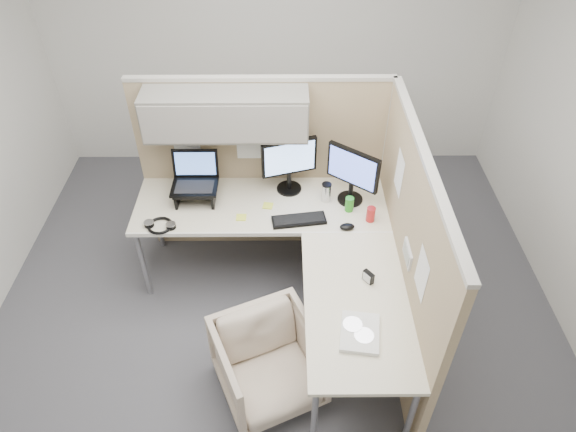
{
  "coord_description": "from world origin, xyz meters",
  "views": [
    {
      "loc": [
        0.08,
        -2.57,
        3.32
      ],
      "look_at": [
        0.1,
        0.25,
        0.85
      ],
      "focal_mm": 32.0,
      "sensor_mm": 36.0,
      "label": 1
    }
  ],
  "objects_px": {
    "desk": "(291,244)",
    "keyboard": "(299,220)",
    "office_chair": "(269,361)",
    "monitor_left": "(289,162)"
  },
  "relations": [
    {
      "from": "monitor_left",
      "to": "keyboard",
      "type": "xyz_separation_m",
      "value": [
        0.07,
        -0.39,
        -0.26
      ]
    },
    {
      "from": "desk",
      "to": "keyboard",
      "type": "bearing_deg",
      "value": 73.65
    },
    {
      "from": "office_chair",
      "to": "monitor_left",
      "type": "xyz_separation_m",
      "value": [
        0.15,
        1.34,
        0.67
      ]
    },
    {
      "from": "office_chair",
      "to": "keyboard",
      "type": "height_order",
      "value": "keyboard"
    },
    {
      "from": "office_chair",
      "to": "keyboard",
      "type": "distance_m",
      "value": 1.06
    },
    {
      "from": "office_chair",
      "to": "keyboard",
      "type": "xyz_separation_m",
      "value": [
        0.22,
        0.95,
        0.41
      ]
    },
    {
      "from": "desk",
      "to": "monitor_left",
      "type": "height_order",
      "value": "monitor_left"
    },
    {
      "from": "desk",
      "to": "keyboard",
      "type": "height_order",
      "value": "keyboard"
    },
    {
      "from": "desk",
      "to": "office_chair",
      "type": "xyz_separation_m",
      "value": [
        -0.16,
        -0.75,
        -0.35
      ]
    },
    {
      "from": "desk",
      "to": "office_chair",
      "type": "height_order",
      "value": "desk"
    }
  ]
}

